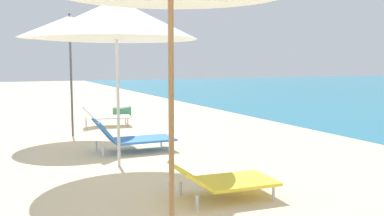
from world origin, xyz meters
The scene contains 6 objects.
lounger_second_shoreside centered at (0.92, 3.88, 0.24)m, with size 1.31×0.77×0.46m.
umbrella_third centered at (0.17, 6.02, 2.35)m, with size 2.56×2.56×2.73m.
lounger_third_shoreside centered at (0.68, 7.05, 0.28)m, with size 1.49×0.69×0.64m.
umbrella_farthest centered at (-0.07, 9.32, 2.48)m, with size 2.28×2.28×2.79m.
lounger_farthest_shoreside centered at (0.94, 10.48, 0.28)m, with size 1.36×0.84×0.58m.
cooler_box centered at (1.89, 12.29, 0.16)m, with size 0.63×0.61×0.33m.
Camera 1 is at (-1.52, -0.60, 1.67)m, focal length 39.50 mm.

